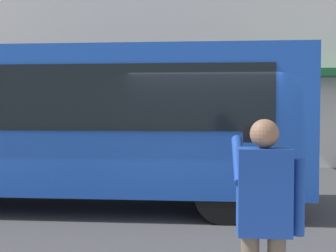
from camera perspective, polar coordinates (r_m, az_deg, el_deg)
The scene contains 3 objects.
ground_plane at distance 8.21m, azimuth 4.70°, elevation -11.21°, with size 60.00×60.00×0.00m, color #38383A.
red_bus at distance 8.83m, azimuth -12.98°, elevation 0.74°, with size 9.05×2.54×3.08m.
pedestrian_photographer at distance 3.49m, azimuth 12.33°, elevation -10.82°, with size 0.53×0.52×1.70m.
Camera 1 is at (-0.02, 7.97, 1.94)m, focal length 47.09 mm.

